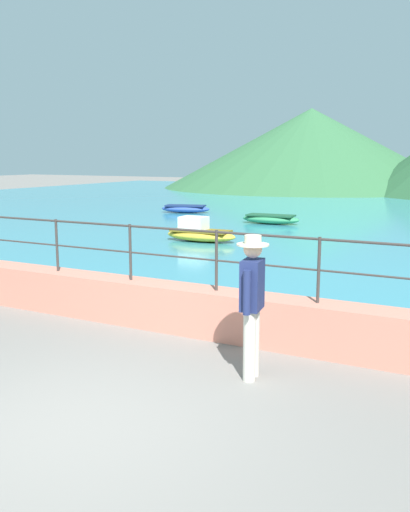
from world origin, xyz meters
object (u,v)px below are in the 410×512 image
(boat_1, at_px, (271,219))
(boat_7, at_px, (199,233))
(boat_5, at_px, (186,209))
(person_walking, at_px, (252,300))

(boat_1, height_order, boat_7, boat_7)
(boat_1, xyz_separation_m, boat_7, (-0.29, -5.35, 0.07))
(boat_5, distance_m, boat_7, 9.02)
(boat_1, relative_size, boat_5, 0.95)
(boat_7, bearing_deg, boat_1, 86.92)
(boat_1, xyz_separation_m, boat_5, (-5.14, 2.27, 0.00))
(boat_1, distance_m, boat_5, 5.61)
(boat_1, bearing_deg, boat_5, 156.20)
(person_walking, xyz_separation_m, boat_1, (-5.38, 14.54, -0.72))
(boat_5, bearing_deg, boat_1, -23.80)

